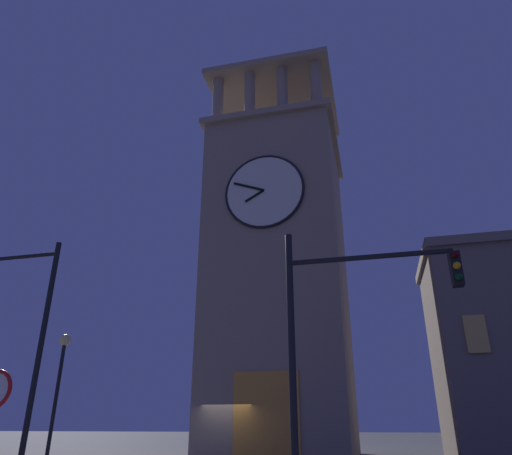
# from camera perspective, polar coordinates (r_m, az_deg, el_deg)

# --- Properties ---
(clocktower) EXTENTS (8.25, 9.44, 25.53)m
(clocktower) POSITION_cam_1_polar(r_m,az_deg,el_deg) (29.14, 3.06, -5.89)
(clocktower) COLOR gray
(clocktower) RESTS_ON ground_plane
(traffic_signal_near) EXTENTS (2.75, 0.41, 6.79)m
(traffic_signal_near) POSITION_cam_1_polar(r_m,az_deg,el_deg) (15.51, -26.64, -10.19)
(traffic_signal_near) COLOR black
(traffic_signal_near) RESTS_ON ground_plane
(traffic_signal_mid) EXTENTS (3.80, 0.41, 5.80)m
(traffic_signal_mid) POSITION_cam_1_polar(r_m,az_deg,el_deg) (10.51, 10.91, -10.72)
(traffic_signal_mid) COLOR black
(traffic_signal_mid) RESTS_ON ground_plane
(street_lamp) EXTENTS (0.44, 0.44, 4.86)m
(street_lamp) POSITION_cam_1_polar(r_m,az_deg,el_deg) (19.96, -22.88, -16.06)
(street_lamp) COLOR black
(street_lamp) RESTS_ON ground_plane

